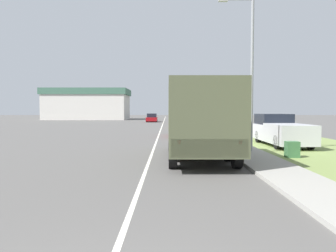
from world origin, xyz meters
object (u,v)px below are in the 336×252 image
(car_nearest_ahead, at_px, (180,127))
(pickup_truck, at_px, (279,130))
(military_truck, at_px, (198,118))
(lamp_post, at_px, (246,60))
(car_second_ahead, at_px, (176,122))
(car_fourth_ahead, at_px, (151,118))
(car_third_ahead, at_px, (175,119))

(car_nearest_ahead, xyz_separation_m, pickup_truck, (5.57, -6.78, 0.19))
(military_truck, xyz_separation_m, lamp_post, (2.46, 1.66, 2.72))
(car_second_ahead, height_order, car_fourth_ahead, car_second_ahead)
(military_truck, bearing_deg, pickup_truck, 44.77)
(car_third_ahead, height_order, pickup_truck, pickup_truck)
(car_second_ahead, bearing_deg, military_truck, -89.39)
(military_truck, height_order, car_second_ahead, military_truck)
(car_third_ahead, bearing_deg, car_second_ahead, -91.20)
(car_nearest_ahead, bearing_deg, pickup_truck, -50.58)
(car_third_ahead, relative_size, pickup_truck, 0.82)
(military_truck, height_order, car_nearest_ahead, military_truck)
(car_third_ahead, bearing_deg, pickup_truck, -79.74)
(car_fourth_ahead, xyz_separation_m, lamp_post, (6.58, -41.19, 3.80))
(pickup_truck, bearing_deg, lamp_post, -128.36)
(car_nearest_ahead, bearing_deg, car_second_ahead, 90.00)
(car_nearest_ahead, height_order, pickup_truck, pickup_truck)
(car_nearest_ahead, distance_m, car_fourth_ahead, 31.04)
(car_third_ahead, xyz_separation_m, car_fourth_ahead, (-4.08, 8.00, -0.03))
(car_second_ahead, distance_m, lamp_post, 23.29)
(car_second_ahead, xyz_separation_m, lamp_post, (2.72, -22.82, 3.77))
(military_truck, height_order, pickup_truck, military_truck)
(car_second_ahead, height_order, lamp_post, lamp_post)
(car_second_ahead, relative_size, car_third_ahead, 0.97)
(car_nearest_ahead, bearing_deg, car_fourth_ahead, 97.15)
(car_nearest_ahead, relative_size, pickup_truck, 0.86)
(car_second_ahead, distance_m, pickup_truck, 20.00)
(car_nearest_ahead, bearing_deg, military_truck, -88.76)
(car_second_ahead, distance_m, car_third_ahead, 10.38)
(lamp_post, bearing_deg, car_nearest_ahead, 104.66)
(car_nearest_ahead, bearing_deg, lamp_post, -75.34)
(car_second_ahead, relative_size, car_fourth_ahead, 0.96)
(lamp_post, bearing_deg, military_truck, -145.92)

